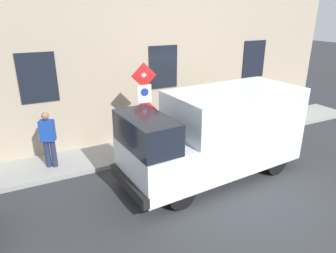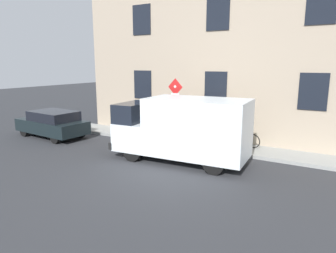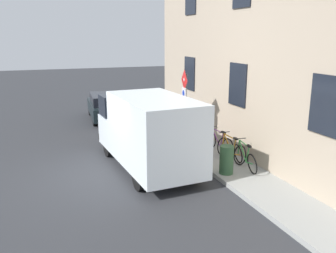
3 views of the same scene
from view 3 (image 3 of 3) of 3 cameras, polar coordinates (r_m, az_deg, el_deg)
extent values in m
plane|color=#2F3134|center=(11.96, -9.84, -7.28)|extent=(80.00, 80.00, 0.00)
cube|color=#999B97|center=(13.18, 7.41, -4.83)|extent=(1.69, 17.24, 0.14)
cube|color=tan|center=(13.08, 12.75, 13.11)|extent=(0.70, 15.24, 8.34)
cube|color=black|center=(9.70, 23.93, 3.07)|extent=(0.06, 1.10, 1.50)
cube|color=black|center=(12.99, 11.01, 6.54)|extent=(0.06, 1.10, 1.50)
cube|color=black|center=(16.68, 3.46, 8.41)|extent=(0.06, 1.10, 1.50)
cylinder|color=#474C47|center=(13.72, 2.77, 2.49)|extent=(0.09, 0.09, 2.84)
pyramid|color=silver|center=(13.51, 2.51, 7.34)|extent=(0.09, 0.50, 0.50)
pyramid|color=red|center=(13.51, 2.53, 7.34)|extent=(0.08, 0.56, 0.56)
cube|color=white|center=(13.59, 2.56, 5.03)|extent=(0.09, 0.44, 0.56)
cylinder|color=#1933B2|center=(13.57, 2.47, 5.28)|extent=(0.04, 0.24, 0.24)
pyramid|color=silver|center=(13.68, 2.46, 2.76)|extent=(0.09, 0.50, 0.50)
pyramid|color=red|center=(13.68, 2.48, 2.76)|extent=(0.08, 0.56, 0.56)
cube|color=white|center=(11.29, -2.16, -0.83)|extent=(2.26, 3.93, 2.18)
cube|color=white|center=(13.79, -6.26, -0.45)|extent=(2.09, 1.54, 1.10)
cube|color=black|center=(13.79, -6.63, 3.37)|extent=(1.98, 1.11, 0.84)
cube|color=black|center=(14.58, -7.15, -1.18)|extent=(2.01, 0.30, 0.28)
cylinder|color=black|center=(13.47, -9.44, -3.10)|extent=(0.27, 0.77, 0.76)
cylinder|color=black|center=(14.00, -2.47, -2.25)|extent=(0.27, 0.77, 0.76)
cylinder|color=black|center=(10.47, -4.58, -8.07)|extent=(0.27, 0.77, 0.76)
cylinder|color=black|center=(11.14, 4.01, -6.65)|extent=(0.27, 0.77, 0.76)
cube|color=black|center=(19.44, -9.68, 2.83)|extent=(2.03, 4.11, 0.64)
cube|color=black|center=(19.15, -9.67, 4.18)|extent=(1.78, 2.51, 0.60)
cylinder|color=black|center=(20.71, -12.23, 2.61)|extent=(0.22, 0.61, 0.60)
cylinder|color=black|center=(20.87, -7.98, 2.89)|extent=(0.22, 0.61, 0.60)
cylinder|color=black|center=(18.13, -11.56, 1.03)|extent=(0.22, 0.61, 0.60)
cylinder|color=black|center=(18.32, -6.73, 1.35)|extent=(0.22, 0.61, 0.60)
torus|color=black|center=(12.41, 11.07, -4.25)|extent=(0.21, 0.67, 0.66)
torus|color=black|center=(11.51, 13.23, -5.83)|extent=(0.21, 0.67, 0.66)
cylinder|color=green|center=(12.05, 11.78, -3.80)|extent=(0.11, 0.60, 0.60)
cylinder|color=green|center=(11.91, 11.99, -2.66)|extent=(0.12, 0.73, 0.07)
cylinder|color=green|center=(11.75, 12.52, -4.40)|extent=(0.06, 0.19, 0.55)
cylinder|color=green|center=(11.71, 12.75, -5.68)|extent=(0.09, 0.43, 0.12)
cylinder|color=green|center=(12.31, 11.17, -3.19)|extent=(0.05, 0.09, 0.50)
cube|color=black|center=(11.59, 12.76, -3.05)|extent=(0.10, 0.21, 0.06)
cylinder|color=#262626|center=(12.20, 11.29, -1.89)|extent=(0.46, 0.09, 0.03)
torus|color=black|center=(13.08, 8.68, -3.17)|extent=(0.23, 0.67, 0.65)
torus|color=black|center=(12.26, 11.35, -4.48)|extent=(0.23, 0.67, 0.65)
cylinder|color=orange|center=(12.75, 9.54, -2.69)|extent=(0.08, 0.60, 0.60)
cylinder|color=orange|center=(12.62, 9.78, -1.60)|extent=(0.09, 0.73, 0.07)
cylinder|color=orange|center=(12.47, 10.46, -3.20)|extent=(0.05, 0.19, 0.55)
cylinder|color=orange|center=(12.44, 10.77, -4.38)|extent=(0.07, 0.43, 0.12)
cylinder|color=orange|center=(12.99, 8.78, -2.16)|extent=(0.04, 0.09, 0.50)
cube|color=black|center=(12.33, 10.72, -1.91)|extent=(0.09, 0.20, 0.06)
cylinder|color=#262626|center=(12.89, 8.89, -0.92)|extent=(0.46, 0.06, 0.03)
torus|color=black|center=(13.81, 6.81, -2.18)|extent=(0.22, 0.67, 0.66)
torus|color=black|center=(13.00, 9.41, -3.32)|extent=(0.22, 0.67, 0.66)
cylinder|color=#833C93|center=(13.49, 7.64, -1.69)|extent=(0.11, 0.60, 0.60)
cylinder|color=#833C93|center=(13.36, 7.86, -0.64)|extent=(0.13, 0.73, 0.07)
cylinder|color=#833C93|center=(13.21, 8.54, -2.13)|extent=(0.06, 0.19, 0.55)
cylinder|color=#833C93|center=(13.17, 8.85, -3.25)|extent=(0.09, 0.43, 0.12)
cylinder|color=#833C93|center=(13.72, 6.90, -1.21)|extent=(0.05, 0.09, 0.50)
cube|color=black|center=(13.07, 8.78, -0.90)|extent=(0.10, 0.21, 0.06)
cylinder|color=#262626|center=(13.63, 6.99, -0.03)|extent=(0.46, 0.09, 0.03)
cylinder|color=#262B47|center=(16.60, 0.34, 1.05)|extent=(0.16, 0.16, 0.85)
cylinder|color=#262B47|center=(16.78, 0.36, 1.19)|extent=(0.16, 0.16, 0.85)
cube|color=#1C43AC|center=(16.54, 0.36, 3.60)|extent=(0.40, 0.47, 0.62)
sphere|color=#936B4C|center=(16.46, 0.36, 5.14)|extent=(0.22, 0.22, 0.22)
cylinder|color=#2D5133|center=(11.38, 9.27, -5.23)|extent=(0.44, 0.44, 0.90)
camera|label=1|loc=(16.14, -32.74, 12.78)|focal=32.87mm
camera|label=2|loc=(8.86, -70.65, 1.06)|focal=32.49mm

